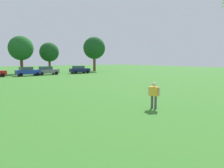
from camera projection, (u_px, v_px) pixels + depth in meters
name	position (u px, v px, depth m)	size (l,w,h in m)	color
ground_plane	(3.00, 84.00, 25.60)	(160.00, 160.00, 0.00)	#387528
adult_bystander	(154.00, 93.00, 12.82)	(0.45, 0.72, 1.59)	#4C4C51
parked_car_blue_2	(28.00, 71.00, 39.01)	(4.30, 2.02, 1.68)	#1E38AD
parked_car_gray_3	(47.00, 70.00, 41.82)	(4.30, 2.02, 1.68)	slate
parked_car_navy_4	(80.00, 69.00, 46.17)	(4.30, 2.02, 1.68)	#141E4C
tree_center_right	(21.00, 48.00, 44.63)	(5.14, 5.14, 8.01)	brown
tree_right	(49.00, 52.00, 49.83)	(4.52, 4.52, 7.04)	brown
tree_far_right	(94.00, 48.00, 54.51)	(5.70, 5.70, 8.88)	brown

